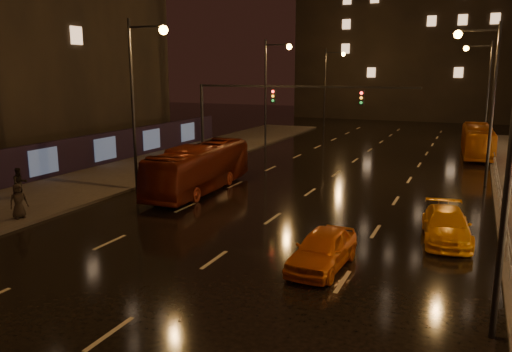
{
  "coord_description": "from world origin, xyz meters",
  "views": [
    {
      "loc": [
        8.72,
        -11.83,
        7.03
      ],
      "look_at": [
        -0.04,
        8.07,
        2.5
      ],
      "focal_mm": 35.0,
      "sensor_mm": 36.0,
      "label": 1
    }
  ],
  "objects_px": {
    "bus_curb": "(477,141)",
    "pedestrian_b": "(20,183)",
    "taxi_far": "(446,225)",
    "taxi_near": "(323,249)",
    "pedestrian_c": "(18,201)",
    "bus_red": "(200,168)"
  },
  "relations": [
    {
      "from": "taxi_near",
      "to": "pedestrian_b",
      "type": "relative_size",
      "value": 2.46
    },
    {
      "from": "taxi_near",
      "to": "bus_curb",
      "type": "bearing_deg",
      "value": 83.64
    },
    {
      "from": "taxi_far",
      "to": "pedestrian_c",
      "type": "bearing_deg",
      "value": -171.98
    },
    {
      "from": "pedestrian_b",
      "to": "pedestrian_c",
      "type": "xyz_separation_m",
      "value": [
        3.21,
        -2.89,
        -0.01
      ]
    },
    {
      "from": "taxi_near",
      "to": "pedestrian_b",
      "type": "bearing_deg",
      "value": 174.96
    },
    {
      "from": "bus_curb",
      "to": "taxi_near",
      "type": "bearing_deg",
      "value": -102.85
    },
    {
      "from": "bus_curb",
      "to": "pedestrian_b",
      "type": "distance_m",
      "value": 35.28
    },
    {
      "from": "bus_curb",
      "to": "pedestrian_c",
      "type": "relative_size",
      "value": 5.67
    },
    {
      "from": "taxi_far",
      "to": "pedestrian_b",
      "type": "height_order",
      "value": "pedestrian_b"
    },
    {
      "from": "bus_red",
      "to": "taxi_far",
      "type": "relative_size",
      "value": 2.18
    },
    {
      "from": "taxi_far",
      "to": "pedestrian_c",
      "type": "distance_m",
      "value": 19.67
    },
    {
      "from": "pedestrian_b",
      "to": "taxi_near",
      "type": "bearing_deg",
      "value": -75.2
    },
    {
      "from": "bus_curb",
      "to": "taxi_near",
      "type": "xyz_separation_m",
      "value": [
        -5.0,
        -29.25,
        -0.61
      ]
    },
    {
      "from": "bus_curb",
      "to": "taxi_far",
      "type": "height_order",
      "value": "bus_curb"
    },
    {
      "from": "taxi_far",
      "to": "pedestrian_c",
      "type": "height_order",
      "value": "pedestrian_c"
    },
    {
      "from": "taxi_near",
      "to": "taxi_far",
      "type": "bearing_deg",
      "value": 55.42
    },
    {
      "from": "bus_red",
      "to": "taxi_near",
      "type": "height_order",
      "value": "bus_red"
    },
    {
      "from": "taxi_near",
      "to": "pedestrian_b",
      "type": "distance_m",
      "value": 18.41
    },
    {
      "from": "taxi_far",
      "to": "pedestrian_c",
      "type": "xyz_separation_m",
      "value": [
        -18.95,
        -5.28,
        0.32
      ]
    },
    {
      "from": "taxi_near",
      "to": "pedestrian_c",
      "type": "relative_size",
      "value": 2.49
    },
    {
      "from": "taxi_near",
      "to": "taxi_far",
      "type": "height_order",
      "value": "taxi_near"
    },
    {
      "from": "bus_red",
      "to": "pedestrian_b",
      "type": "relative_size",
      "value": 5.89
    }
  ]
}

